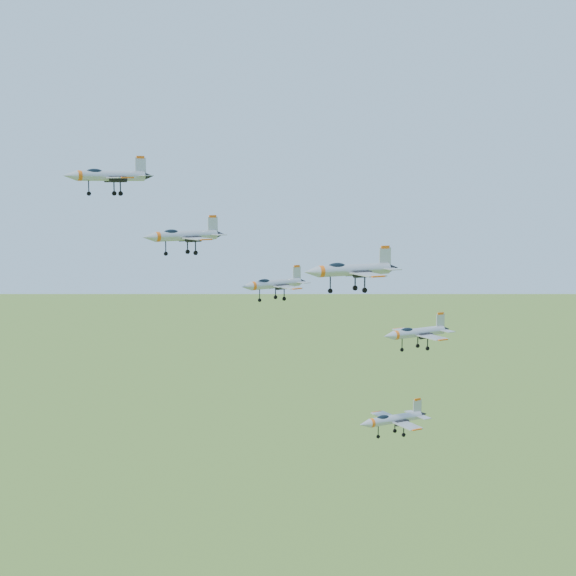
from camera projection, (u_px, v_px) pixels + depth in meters
name	position (u px, v px, depth m)	size (l,w,h in m)	color
jet_lead	(108.00, 176.00, 115.63)	(13.71, 11.55, 3.69)	#9A9FA5
jet_left_high	(184.00, 235.00, 108.05)	(12.39, 10.49, 3.35)	#9A9FA5
jet_right_high	(351.00, 270.00, 90.48)	(12.23, 10.11, 3.27)	#9A9FA5
jet_left_low	(274.00, 284.00, 118.73)	(11.75, 10.00, 3.20)	#9A9FA5
jet_right_low	(417.00, 332.00, 106.56)	(11.25, 9.42, 3.01)	#9A9FA5
jet_trail	(393.00, 419.00, 122.47)	(12.64, 10.54, 3.38)	#9A9FA5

